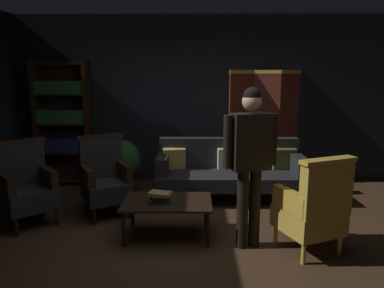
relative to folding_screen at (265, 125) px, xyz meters
The scene contains 14 objects.
ground_plane 2.77m from the folding_screen, 118.09° to the right, with size 10.00×10.00×0.00m, color #3D2819.
back_wall 1.30m from the folding_screen, behind, with size 7.20×0.10×2.80m, color black.
folding_screen is the anchor object (origin of this frame).
bookshelf 3.37m from the folding_screen, behind, with size 0.90×0.32×2.05m.
velvet_couch 1.19m from the folding_screen, 128.82° to the right, with size 2.12×0.78×0.88m.
coffee_table 2.68m from the folding_screen, 124.92° to the right, with size 1.00×0.64×0.42m.
armchair_gilt_accent 2.57m from the folding_screen, 89.40° to the right, with size 0.76×0.75×1.04m.
armchair_wing_left 2.83m from the folding_screen, 148.00° to the right, with size 0.78×0.78×1.04m.
armchair_wing_right 3.75m from the folding_screen, 151.14° to the right, with size 0.82×0.82×1.04m.
standing_figure 2.47m from the folding_screen, 104.39° to the right, with size 0.57×0.31×1.70m.
potted_plant 2.43m from the folding_screen, 164.59° to the right, with size 0.55×0.55×0.84m.
book_green_cloth 2.75m from the folding_screen, 125.61° to the right, with size 0.23×0.14×0.04m, color #1E4C28.
book_black_cloth 2.74m from the folding_screen, 125.61° to the right, with size 0.19×0.16×0.04m, color black.
book_tan_leather 2.74m from the folding_screen, 125.61° to the right, with size 0.24×0.16×0.04m, color #9E7A47.
Camera 1 is at (0.04, -3.71, 1.82)m, focal length 33.59 mm.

